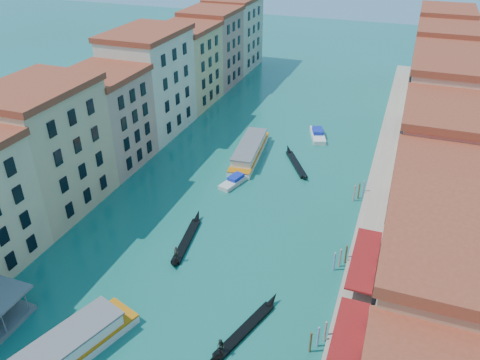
% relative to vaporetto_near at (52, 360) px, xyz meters
% --- Properties ---
extents(left_bank_palazzos, '(12.80, 128.40, 21.00)m').
position_rel_vaporetto_near_xyz_m(left_bank_palazzos, '(-20.00, 50.89, 8.40)').
color(left_bank_palazzos, tan).
rests_on(left_bank_palazzos, ground).
extents(right_bank_palazzos, '(12.80, 128.40, 21.00)m').
position_rel_vaporetto_near_xyz_m(right_bank_palazzos, '(36.00, 51.21, 8.44)').
color(right_bank_palazzos, '#AE523F').
rests_on(right_bank_palazzos, ground).
extents(quay, '(4.00, 140.00, 1.00)m').
position_rel_vaporetto_near_xyz_m(quay, '(28.00, 51.21, -0.80)').
color(quay, gray).
rests_on(quay, ground).
extents(restaurant_awnings, '(3.20, 44.55, 3.12)m').
position_rel_vaporetto_near_xyz_m(restaurant_awnings, '(28.19, 9.22, 1.68)').
color(restaurant_awnings, maroon).
rests_on(restaurant_awnings, ground).
extents(mooring_poles_right, '(1.44, 54.24, 3.20)m').
position_rel_vaporetto_near_xyz_m(mooring_poles_right, '(25.10, 15.01, -0.00)').
color(mooring_poles_right, '#4E301A').
rests_on(mooring_poles_right, ground).
extents(vaporetto_near, '(10.36, 19.87, 2.90)m').
position_rel_vaporetto_near_xyz_m(vaporetto_near, '(0.00, 0.00, 0.00)').
color(vaporetto_near, white).
rests_on(vaporetto_near, ground).
extents(vaporetto_far, '(6.01, 18.46, 2.70)m').
position_rel_vaporetto_near_xyz_m(vaporetto_far, '(3.32, 52.50, -0.09)').
color(vaporetto_far, white).
rests_on(vaporetto_far, ground).
extents(gondola_fore, '(2.94, 13.40, 2.68)m').
position_rel_vaporetto_near_xyz_m(gondola_fore, '(3.66, 23.97, -0.85)').
color(gondola_fore, black).
rests_on(gondola_fore, ground).
extents(gondola_right, '(4.96, 12.53, 2.57)m').
position_rel_vaporetto_near_xyz_m(gondola_right, '(16.91, 11.17, -0.81)').
color(gondola_right, black).
rests_on(gondola_right, ground).
extents(gondola_far, '(7.54, 11.94, 1.88)m').
position_rel_vaporetto_near_xyz_m(gondola_far, '(12.61, 52.02, -0.92)').
color(gondola_far, black).
rests_on(gondola_far, ground).
extents(motorboat_mid, '(3.77, 6.86, 1.36)m').
position_rel_vaporetto_near_xyz_m(motorboat_mid, '(4.28, 41.84, -0.78)').
color(motorboat_mid, silver).
rests_on(motorboat_mid, ground).
extents(motorboat_far, '(4.87, 8.27, 1.64)m').
position_rel_vaporetto_near_xyz_m(motorboat_far, '(13.84, 65.49, -0.67)').
color(motorboat_far, silver).
rests_on(motorboat_far, ground).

